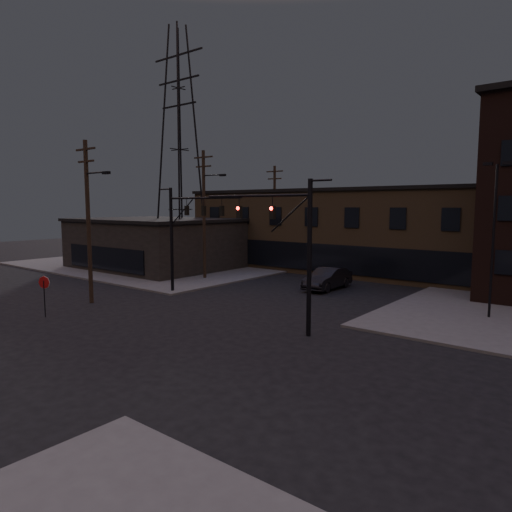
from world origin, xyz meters
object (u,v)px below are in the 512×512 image
at_px(traffic_signal_near, 291,239).
at_px(traffic_signal_far, 183,228).
at_px(car_crossing, 328,279).
at_px(stop_sign, 44,287).

xyz_separation_m(traffic_signal_near, traffic_signal_far, (-12.07, 3.50, 0.08)).
bearing_deg(car_crossing, stop_sign, -115.82).
xyz_separation_m(traffic_signal_near, stop_sign, (-13.36, -6.49, -3.09)).
relative_size(traffic_signal_near, car_crossing, 1.53).
bearing_deg(car_crossing, traffic_signal_near, -69.72).
bearing_deg(car_crossing, traffic_signal_far, -131.44).
distance_m(stop_sign, car_crossing, 20.56).
bearing_deg(stop_sign, traffic_signal_far, 82.68).
relative_size(traffic_signal_near, stop_sign, 3.23).
xyz_separation_m(traffic_signal_near, car_crossing, (-4.67, 12.12, -4.07)).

